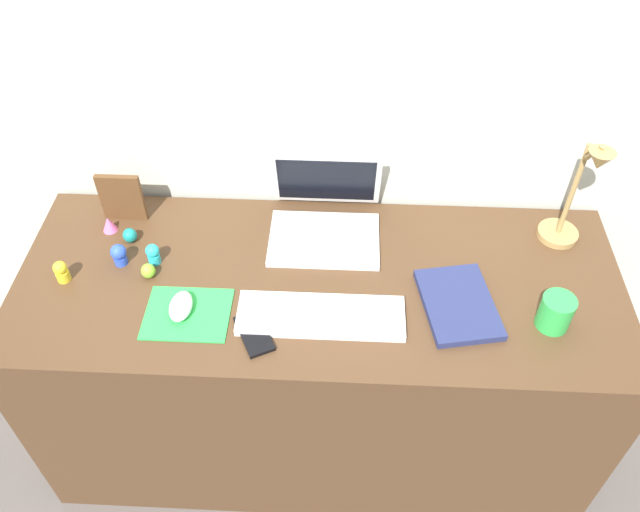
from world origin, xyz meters
TOP-DOWN VIEW (x-y plane):
  - ground_plane at (0.00, 0.00)m, footprint 6.00×6.00m
  - back_wall at (0.00, 0.35)m, footprint 2.78×0.05m
  - desk at (0.00, 0.00)m, footprint 1.58×0.62m
  - laptop at (0.01, 0.20)m, footprint 0.30×0.27m
  - keyboard at (0.01, -0.13)m, footprint 0.41×0.13m
  - mousepad at (-0.32, -0.13)m, footprint 0.21×0.17m
  - mouse at (-0.33, -0.12)m, footprint 0.06×0.10m
  - cell_phone at (-0.15, -0.18)m, footprint 0.11×0.14m
  - desk_lamp at (0.65, 0.16)m, footprint 0.11×0.17m
  - notebook_pad at (0.35, -0.07)m, footprint 0.21×0.27m
  - picture_frame at (-0.56, 0.21)m, footprint 0.12×0.02m
  - coffee_mug at (0.57, -0.12)m, footprint 0.08×0.08m
  - toy_figurine_teal at (-0.52, 0.12)m, footprint 0.04×0.04m
  - toy_figurine_pink at (-0.59, 0.16)m, footprint 0.04×0.04m
  - toy_figurine_cyan at (-0.44, 0.04)m, footprint 0.04×0.04m
  - toy_figurine_blue at (-0.53, 0.04)m, footprint 0.04×0.04m
  - toy_figurine_yellow at (-0.66, -0.03)m, footprint 0.04×0.04m
  - toy_figurine_lime at (-0.44, -0.01)m, footprint 0.04×0.04m

SIDE VIEW (x-z plane):
  - ground_plane at x=0.00m, z-range 0.00..0.00m
  - desk at x=0.00m, z-range 0.00..0.74m
  - mousepad at x=-0.32m, z-range 0.74..0.74m
  - cell_phone at x=-0.15m, z-range 0.74..0.75m
  - keyboard at x=0.01m, z-range 0.74..0.76m
  - notebook_pad at x=0.35m, z-range 0.74..0.76m
  - toy_figurine_lime at x=-0.44m, z-range 0.74..0.78m
  - mouse at x=-0.33m, z-range 0.74..0.78m
  - toy_figurine_teal at x=-0.52m, z-range 0.74..0.78m
  - toy_figurine_pink at x=-0.59m, z-range 0.74..0.79m
  - toy_figurine_yellow at x=-0.66m, z-range 0.74..0.80m
  - toy_figurine_cyan at x=-0.44m, z-range 0.74..0.80m
  - toy_figurine_blue at x=-0.53m, z-range 0.74..0.80m
  - coffee_mug at x=0.57m, z-range 0.74..0.83m
  - laptop at x=0.01m, z-range 0.69..0.90m
  - picture_frame at x=-0.56m, z-range 0.74..0.89m
  - back_wall at x=0.00m, z-range 0.00..1.66m
  - desk_lamp at x=0.65m, z-range 0.73..1.09m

